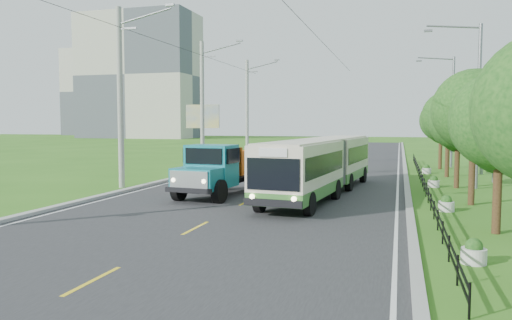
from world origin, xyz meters
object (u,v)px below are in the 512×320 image
at_px(planter_front, 474,253).
at_px(billboard_right, 490,97).
at_px(pole_near, 121,97).
at_px(tree_second, 501,126).
at_px(dump_truck, 219,167).
at_px(streetlight_mid, 475,100).
at_px(planter_far, 426,170).
at_px(planter_near, 446,204).
at_px(tree_third, 475,115).
at_px(billboard_left, 203,120).
at_px(pole_far, 247,109).
at_px(pole_mid, 203,104).
at_px(bus, 322,162).
at_px(tree_fifth, 449,120).
at_px(planter_mid, 434,182).
at_px(tree_back, 442,123).
at_px(tree_fourth, 459,124).
at_px(streetlight_far, 451,107).

height_order(planter_front, billboard_right, billboard_right).
relative_size(pole_near, tree_second, 1.89).
bearing_deg(dump_truck, pole_near, 172.37).
distance_m(streetlight_mid, planter_far, 9.46).
xyz_separation_m(pole_near, tree_second, (18.12, -6.86, -1.57)).
relative_size(planter_near, billboard_right, 0.09).
distance_m(tree_second, streetlight_mid, 11.97).
height_order(tree_third, billboard_left, tree_third).
height_order(pole_near, pole_far, same).
xyz_separation_m(pole_mid, bus, (11.20, -11.72, -3.43)).
distance_m(tree_fifth, bus, 13.06).
distance_m(planter_near, planter_mid, 8.00).
bearing_deg(tree_back, dump_truck, -122.19).
bearing_deg(pole_near, tree_fourth, 15.84).
xyz_separation_m(planter_front, dump_truck, (-10.49, 9.48, 1.18)).
relative_size(tree_fourth, tree_fifth, 0.93).
relative_size(tree_fourth, bus, 0.37).
bearing_deg(pole_far, streetlight_mid, -45.14).
bearing_deg(billboard_right, streetlight_far, 101.71).
bearing_deg(pole_near, tree_back, 43.41).
bearing_deg(planter_mid, tree_fourth, 6.39).
bearing_deg(bus, pole_mid, 139.60).
relative_size(streetlight_mid, streetlight_far, 1.00).
relative_size(planter_front, billboard_left, 0.13).
bearing_deg(tree_second, planter_front, -106.88).
xyz_separation_m(pole_far, dump_truck, (6.37, -25.52, -3.63)).
xyz_separation_m(tree_third, streetlight_mid, (0.79, 5.86, 0.92)).
height_order(pole_mid, planter_far, pole_mid).
relative_size(planter_near, bus, 0.05).
height_order(pole_far, planter_mid, pole_far).
relative_size(pole_far, planter_mid, 14.93).
bearing_deg(tree_third, tree_back, 90.00).
bearing_deg(pole_far, billboard_right, -32.30).
distance_m(pole_mid, bus, 16.56).
height_order(planter_front, billboard_left, billboard_left).
bearing_deg(bus, tree_back, 73.57).
relative_size(tree_fifth, planter_mid, 8.66).
bearing_deg(bus, pole_near, -172.65).
bearing_deg(tree_second, tree_fourth, 90.00).
distance_m(pole_near, pole_mid, 12.00).
bearing_deg(bus, planter_near, -24.19).
distance_m(tree_fourth, planter_far, 8.62).
bearing_deg(pole_mid, tree_fifth, -2.71).
bearing_deg(tree_back, bus, -112.33).
relative_size(billboard_right, dump_truck, 1.15).
xyz_separation_m(tree_back, bus, (-6.92, -16.86, -1.99)).
xyz_separation_m(planter_far, bus, (-5.67, -12.72, 1.38)).
relative_size(pole_near, streetlight_mid, 1.10).
bearing_deg(tree_fifth, planter_front, -93.25).
height_order(tree_third, planter_front, tree_third).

